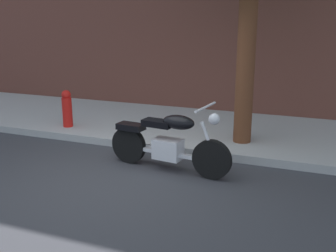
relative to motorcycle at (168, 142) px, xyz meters
name	(u,v)px	position (x,y,z in m)	size (l,w,h in m)	color
ground_plane	(117,178)	(-0.59, -0.60, -0.46)	(60.00, 60.00, 0.00)	#38383D
sidewalk	(180,127)	(-0.59, 2.25, -0.39)	(20.14, 3.09, 0.14)	#ABABAB
motorcycle	(168,142)	(0.00, 0.00, 0.00)	(2.07, 0.71, 1.10)	black
fire_hydrant	(67,112)	(-2.70, 1.19, 0.00)	(0.20, 0.20, 0.91)	red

